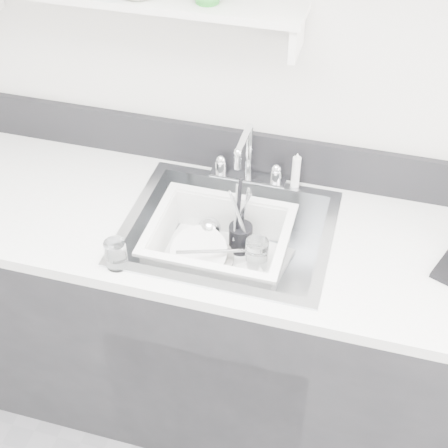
% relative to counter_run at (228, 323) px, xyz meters
% --- Properties ---
extents(room_shell, '(3.50, 3.00, 2.60)m').
position_rel_counter_run_xyz_m(room_shell, '(0.00, -0.80, 1.22)').
color(room_shell, silver).
rests_on(room_shell, ground).
extents(counter_run, '(3.20, 0.62, 0.92)m').
position_rel_counter_run_xyz_m(counter_run, '(0.00, 0.00, 0.00)').
color(counter_run, black).
rests_on(counter_run, ground).
extents(backsplash, '(3.20, 0.02, 0.16)m').
position_rel_counter_run_xyz_m(backsplash, '(0.00, 0.30, 0.54)').
color(backsplash, black).
rests_on(backsplash, counter_run).
extents(sink, '(0.64, 0.52, 0.20)m').
position_rel_counter_run_xyz_m(sink, '(0.00, 0.00, 0.37)').
color(sink, silver).
rests_on(sink, counter_run).
extents(faucet, '(0.26, 0.18, 0.23)m').
position_rel_counter_run_xyz_m(faucet, '(0.00, 0.25, 0.52)').
color(faucet, silver).
rests_on(faucet, counter_run).
extents(side_sprayer, '(0.03, 0.03, 0.14)m').
position_rel_counter_run_xyz_m(side_sprayer, '(0.16, 0.25, 0.53)').
color(side_sprayer, white).
rests_on(side_sprayer, counter_run).
extents(wall_shelf, '(1.00, 0.16, 0.12)m').
position_rel_counter_run_xyz_m(wall_shelf, '(-0.35, 0.23, 1.05)').
color(wall_shelf, silver).
rests_on(wall_shelf, room_shell).
extents(wash_tub, '(0.49, 0.42, 0.17)m').
position_rel_counter_run_xyz_m(wash_tub, '(-0.03, -0.01, 0.38)').
color(wash_tub, white).
rests_on(wash_tub, sink).
extents(plate_stack, '(0.23, 0.22, 0.09)m').
position_rel_counter_run_xyz_m(plate_stack, '(-0.08, -0.02, 0.33)').
color(plate_stack, white).
rests_on(plate_stack, wash_tub).
extents(utensil_cup, '(0.08, 0.08, 0.26)m').
position_rel_counter_run_xyz_m(utensil_cup, '(0.02, 0.08, 0.36)').
color(utensil_cup, black).
rests_on(utensil_cup, wash_tub).
extents(ladle, '(0.24, 0.31, 0.09)m').
position_rel_counter_run_xyz_m(ladle, '(-0.05, 0.01, 0.35)').
color(ladle, silver).
rests_on(ladle, wash_tub).
extents(tumbler_in_tub, '(0.10, 0.10, 0.11)m').
position_rel_counter_run_xyz_m(tumbler_in_tub, '(0.09, 0.01, 0.36)').
color(tumbler_in_tub, white).
rests_on(tumbler_in_tub, wash_tub).
extents(tumbler_counter, '(0.07, 0.07, 0.09)m').
position_rel_counter_run_xyz_m(tumbler_counter, '(-0.27, -0.24, 0.50)').
color(tumbler_counter, white).
rests_on(tumbler_counter, counter_run).
extents(bowl_small, '(0.13, 0.13, 0.03)m').
position_rel_counter_run_xyz_m(bowl_small, '(0.08, -0.06, 0.32)').
color(bowl_small, white).
rests_on(bowl_small, wash_tub).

